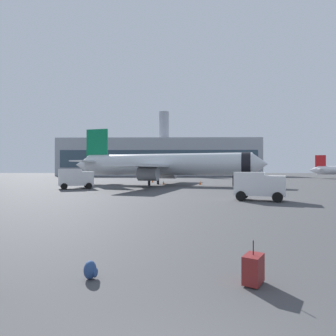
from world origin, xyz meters
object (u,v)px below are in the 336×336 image
cargo_van (259,185)px  safety_cone_far (262,184)px  airplane_at_gate (163,165)px  safety_cone_mid (164,183)px  safety_cone_near (152,181)px  traveller_backpack (91,270)px  rolling_suitcase (253,269)px  safety_cone_outer (200,182)px  service_truck (75,178)px

cargo_van → safety_cone_far: cargo_van is taller
airplane_at_gate → safety_cone_mid: 4.30m
safety_cone_mid → safety_cone_far: safety_cone_far is taller
cargo_van → safety_cone_near: bearing=109.6°
cargo_van → traveller_backpack: bearing=-118.3°
safety_cone_near → rolling_suitcase: (6.46, -53.45, -0.00)m
safety_cone_mid → safety_cone_outer: 6.81m
airplane_at_gate → cargo_van: bearing=-68.3°
airplane_at_gate → safety_cone_mid: airplane_at_gate is taller
service_truck → safety_cone_outer: service_truck is taller
airplane_at_gate → safety_cone_near: size_ratio=44.06×
airplane_at_gate → service_truck: 15.68m
airplane_at_gate → service_truck: bearing=-143.3°
safety_cone_outer → airplane_at_gate: bearing=-163.5°
airplane_at_gate → safety_cone_far: (16.89, -2.15, -3.26)m
safety_cone_mid → traveller_backpack: 45.52m
safety_cone_near → safety_cone_mid: (2.65, -7.66, -0.07)m
safety_cone_near → traveller_backpack: bearing=-87.5°
rolling_suitcase → safety_cone_mid: bearing=94.8°
cargo_van → rolling_suitcase: size_ratio=4.39×
service_truck → safety_cone_mid: size_ratio=7.91×
safety_cone_outer → safety_cone_mid: bearing=174.0°
safety_cone_mid → airplane_at_gate: bearing=-89.8°
safety_cone_near → safety_cone_mid: 8.11m
safety_cone_far → safety_cone_mid: bearing=163.9°
service_truck → rolling_suitcase: size_ratio=4.80×
cargo_van → safety_cone_outer: 26.40m
traveller_backpack → safety_cone_near: bearing=92.5°
service_truck → traveller_backpack: service_truck is taller
service_truck → rolling_suitcase: 37.52m
safety_cone_near → safety_cone_outer: bearing=-41.6°
safety_cone_near → safety_cone_outer: size_ratio=0.98×
cargo_van → safety_cone_far: 23.25m
safety_cone_far → rolling_suitcase: rolling_suitcase is taller
cargo_van → safety_cone_outer: cargo_van is taller
service_truck → traveller_backpack: size_ratio=11.00×
airplane_at_gate → cargo_van: size_ratio=7.30×
safety_cone_mid → cargo_van: bearing=-70.3°
airplane_at_gate → rolling_suitcase: 43.36m
cargo_van → rolling_suitcase: 19.77m
airplane_at_gate → safety_cone_near: bearing=104.4°
service_truck → safety_cone_far: size_ratio=6.54×
cargo_van → rolling_suitcase: bearing=-107.2°
cargo_van → safety_cone_mid: (-9.64, 26.93, -1.12)m
safety_cone_mid → safety_cone_outer: size_ratio=0.82×
safety_cone_near → safety_cone_outer: (9.43, -8.37, 0.01)m
cargo_van → safety_cone_mid: cargo_van is taller
airplane_at_gate → cargo_van: 26.15m
cargo_van → rolling_suitcase: (-5.83, -18.86, -1.06)m
safety_cone_far → safety_cone_outer: safety_cone_outer is taller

